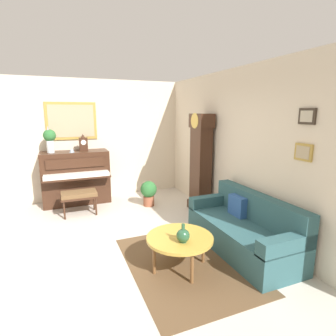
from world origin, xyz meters
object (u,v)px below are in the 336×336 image
object	(u,v)px
grandfather_clock	(201,166)
teacup	(72,151)
mantel_clock	(83,143)
potted_plant	(149,192)
couch	(244,230)
flower_vase	(50,138)
piano	(76,177)
green_jug	(183,235)
piano_bench	(79,195)
coffee_table	(180,239)

from	to	relation	value
grandfather_clock	teacup	bearing A→B (deg)	-119.18
mantel_clock	teacup	xyz separation A→B (m)	(0.11, -0.26, -0.15)
grandfather_clock	potted_plant	size ratio (longest dim) A/B	3.62
teacup	couch	bearing A→B (deg)	35.89
flower_vase	mantel_clock	bearing A→B (deg)	89.96
piano	teacup	xyz separation A→B (m)	(0.11, -0.06, 0.61)
teacup	flower_vase	bearing A→B (deg)	-105.01
piano	green_jug	xyz separation A→B (m)	(3.45, 1.04, -0.07)
potted_plant	couch	bearing A→B (deg)	16.84
piano	teacup	size ratio (longest dim) A/B	12.41
green_jug	grandfather_clock	bearing A→B (deg)	145.97
flower_vase	green_jug	xyz separation A→B (m)	(3.45, 1.52, -0.97)
piano	potted_plant	size ratio (longest dim) A/B	2.57
mantel_clock	potted_plant	bearing A→B (deg)	57.11
grandfather_clock	potted_plant	distance (m)	1.30
piano	piano_bench	size ratio (longest dim) A/B	2.06
grandfather_clock	mantel_clock	world-z (taller)	grandfather_clock
potted_plant	green_jug	bearing A→B (deg)	-8.92
grandfather_clock	couch	bearing A→B (deg)	-6.51
couch	mantel_clock	distance (m)	3.90
coffee_table	green_jug	distance (m)	0.19
green_jug	flower_vase	bearing A→B (deg)	-156.25
grandfather_clock	potted_plant	world-z (taller)	grandfather_clock
couch	teacup	size ratio (longest dim) A/B	16.38
green_jug	potted_plant	bearing A→B (deg)	171.08
grandfather_clock	green_jug	world-z (taller)	grandfather_clock
flower_vase	teacup	world-z (taller)	flower_vase
green_jug	piano	bearing A→B (deg)	-163.25
piano_bench	green_jug	size ratio (longest dim) A/B	2.92
piano_bench	teacup	xyz separation A→B (m)	(-0.67, -0.05, 0.81)
couch	mantel_clock	xyz separation A→B (m)	(-3.20, -1.97, 1.05)
piano	potted_plant	bearing A→B (deg)	60.81
grandfather_clock	piano	bearing A→B (deg)	-121.81
potted_plant	mantel_clock	bearing A→B (deg)	-122.89
grandfather_clock	flower_vase	bearing A→B (deg)	-117.28
grandfather_clock	mantel_clock	size ratio (longest dim) A/B	5.34
piano_bench	flower_vase	xyz separation A→B (m)	(-0.78, -0.47, 1.10)
teacup	green_jug	size ratio (longest dim) A/B	0.48
green_jug	potted_plant	world-z (taller)	green_jug
piano	grandfather_clock	size ratio (longest dim) A/B	0.71
piano_bench	potted_plant	xyz separation A→B (m)	(0.03, 1.46, -0.08)
piano	couch	world-z (taller)	piano
mantel_clock	flower_vase	world-z (taller)	flower_vase
coffee_table	teacup	xyz separation A→B (m)	(-3.19, -1.12, 0.80)
mantel_clock	grandfather_clock	bearing A→B (deg)	55.91
piano_bench	couch	world-z (taller)	couch
piano	couch	xyz separation A→B (m)	(3.20, 2.17, -0.29)
potted_plant	coffee_table	bearing A→B (deg)	-8.89
grandfather_clock	couch	xyz separation A→B (m)	(1.73, -0.20, -0.65)
coffee_table	green_jug	world-z (taller)	green_jug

